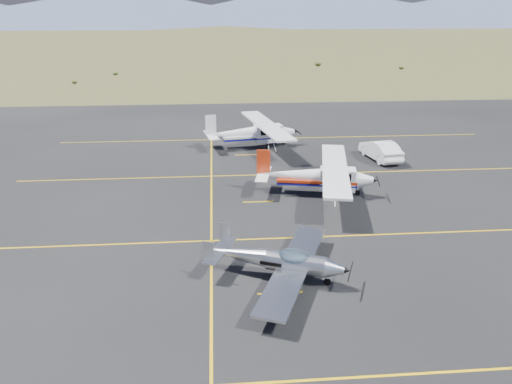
# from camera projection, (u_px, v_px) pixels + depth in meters

# --- Properties ---
(ground) EXTENTS (1600.00, 1600.00, 0.00)m
(ground) POSITION_uv_depth(u_px,v_px,m) (330.00, 254.00, 25.33)
(ground) COLOR #383D1C
(ground) RESTS_ON ground
(apron) EXTENTS (72.00, 72.00, 0.02)m
(apron) POSITION_uv_depth(u_px,v_px,m) (305.00, 203.00, 31.87)
(apron) COLOR black
(apron) RESTS_ON ground
(aircraft_low_wing) EXTENTS (6.47, 8.62, 1.91)m
(aircraft_low_wing) POSITION_uv_depth(u_px,v_px,m) (280.00, 261.00, 22.71)
(aircraft_low_wing) COLOR silver
(aircraft_low_wing) RESTS_ON apron
(aircraft_cessna) EXTENTS (7.31, 11.63, 2.94)m
(aircraft_cessna) POSITION_uv_depth(u_px,v_px,m) (317.00, 176.00, 33.03)
(aircraft_cessna) COLOR white
(aircraft_cessna) RESTS_ON apron
(aircraft_plain) EXTENTS (7.51, 12.27, 3.10)m
(aircraft_plain) POSITION_uv_depth(u_px,v_px,m) (253.00, 132.00, 44.35)
(aircraft_plain) COLOR white
(aircraft_plain) RESTS_ON apron
(sedan) EXTENTS (2.43, 5.07, 1.60)m
(sedan) POSITION_uv_depth(u_px,v_px,m) (380.00, 150.00, 40.83)
(sedan) COLOR white
(sedan) RESTS_ON apron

